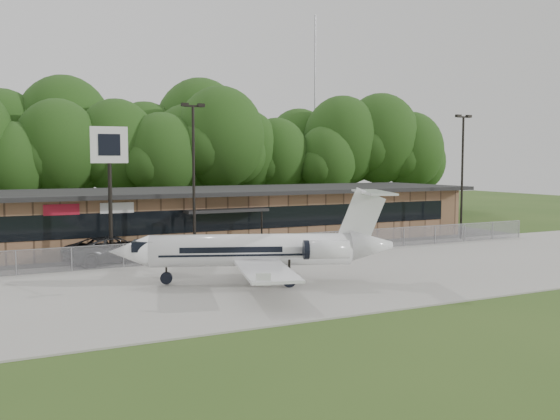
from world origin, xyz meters
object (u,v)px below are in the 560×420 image
business_jet (261,251)px  suv (114,250)px  terminal (224,215)px  pole_sign (109,159)px

business_jet → suv: business_jet is taller
terminal → pole_sign: size_ratio=4.76×
business_jet → pole_sign: pole_sign is taller
business_jet → pole_sign: bearing=141.2°
suv → pole_sign: 5.77m
terminal → suv: terminal is taller
terminal → business_jet: (-4.58, -17.12, -0.38)m
suv → business_jet: bearing=-166.4°
terminal → pole_sign: pole_sign is taller
terminal → suv: size_ratio=6.64×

